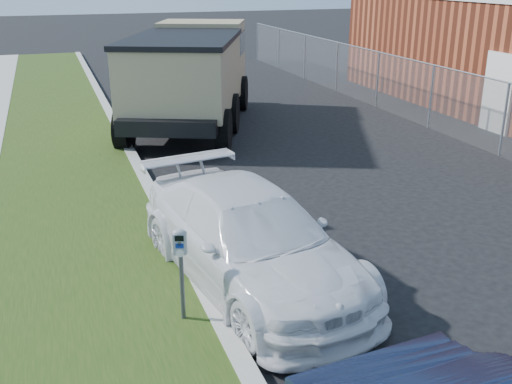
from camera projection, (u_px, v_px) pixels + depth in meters
name	position (u px, v px, depth m)	size (l,w,h in m)	color
ground	(361.00, 263.00, 9.37)	(120.00, 120.00, 0.00)	black
chainlink_fence	(432.00, 84.00, 16.98)	(0.06, 30.06, 30.00)	slate
parking_meter	(181.00, 255.00, 7.33)	(0.20, 0.16, 1.25)	#3F4247
white_wagon	(250.00, 237.00, 8.61)	(1.94, 4.77, 1.38)	white
dump_truck	(191.00, 71.00, 17.31)	(5.16, 7.55, 2.79)	black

